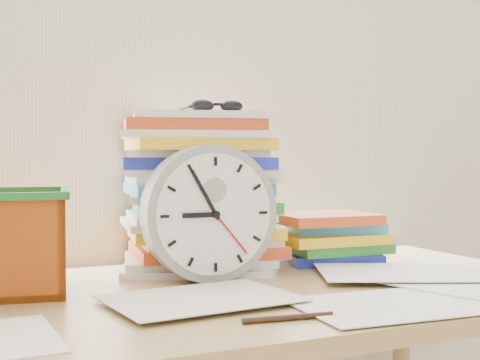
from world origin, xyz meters
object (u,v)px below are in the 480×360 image
paper_stack (199,192)px  clock (209,213)px  book_stack (329,237)px  desk (217,331)px

paper_stack → clock: (-0.03, -0.14, -0.03)m
clock → book_stack: bearing=17.7°
desk → paper_stack: paper_stack is taller
paper_stack → desk: bearing=-103.5°
desk → clock: clock is taller
clock → book_stack: (0.34, 0.11, -0.08)m
desk → paper_stack: size_ratio=4.21×
paper_stack → book_stack: bearing=-6.7°
paper_stack → clock: size_ratio=1.26×
paper_stack → book_stack: size_ratio=1.26×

